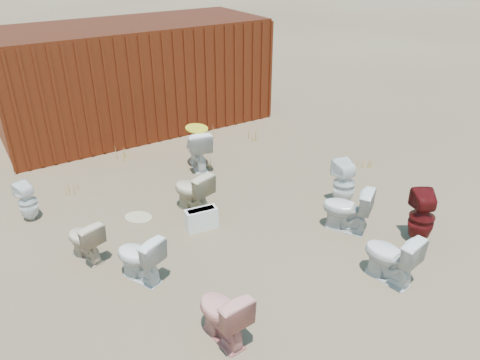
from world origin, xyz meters
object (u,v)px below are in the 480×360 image
toilet_front_c (391,256)px  toilet_back_a (28,202)px  toilet_front_e (347,209)px  toilet_front_a (139,257)px  toilet_back_beige_left (84,240)px  toilet_back_e (344,184)px  toilet_front_maroon (422,217)px  toilet_back_yellowlid (198,148)px  loose_tank (201,219)px  shipping_container (135,77)px  toilet_front_pink (222,314)px  toilet_back_beige_right (192,191)px

toilet_front_c → toilet_back_a: (-3.77, 4.13, -0.05)m
toilet_front_c → toilet_front_e: bearing=-116.9°
toilet_front_c → toilet_back_a: size_ratio=1.15×
toilet_front_a → toilet_back_beige_left: bearing=-84.4°
toilet_back_e → toilet_back_a: bearing=-17.4°
toilet_front_maroon → toilet_back_yellowlid: size_ratio=1.02×
toilet_front_maroon → toilet_back_e: 1.42m
toilet_back_beige_left → loose_tank: toilet_back_beige_left is taller
shipping_container → toilet_back_yellowlid: bearing=-87.1°
shipping_container → toilet_back_beige_left: size_ratio=9.27×
loose_tank → toilet_front_a: bearing=-145.2°
toilet_front_c → toilet_front_e: 1.24m
toilet_back_e → toilet_front_pink: bearing=34.6°
toilet_front_pink → toilet_back_beige_right: size_ratio=0.98×
toilet_front_c → toilet_back_yellowlid: 4.43m
toilet_back_a → toilet_back_beige_right: bearing=136.5°
toilet_front_a → toilet_back_e: toilet_back_e is taller
toilet_back_a → toilet_back_beige_left: (0.48, -1.53, -0.00)m
toilet_front_e → toilet_back_beige_left: bearing=-53.2°
toilet_back_yellowlid → loose_tank: 2.22m
toilet_front_a → toilet_back_a: 2.56m
toilet_back_beige_left → toilet_front_e: bearing=142.8°
toilet_front_c → toilet_back_e: (0.84, 1.78, 0.04)m
shipping_container → toilet_front_e: 6.16m
toilet_back_e → toilet_front_e: bearing=59.6°
toilet_front_c → toilet_front_maroon: 1.14m
toilet_front_c → toilet_back_beige_left: (-3.29, 2.60, -0.05)m
toilet_front_pink → toilet_back_beige_left: bearing=-73.6°
toilet_front_c → toilet_back_a: toilet_front_c is taller
toilet_front_maroon → toilet_back_beige_left: size_ratio=1.29×
toilet_front_maroon → toilet_back_e: size_ratio=1.01×
toilet_back_a → toilet_back_beige_left: 1.61m
toilet_front_e → toilet_back_yellowlid: toilet_back_yellowlid is taller
shipping_container → toilet_front_a: bearing=-111.1°
toilet_front_c → toilet_front_e: (0.35, 1.19, 0.00)m
toilet_front_e → toilet_back_beige_left: 3.90m
toilet_front_pink → toilet_back_a: (-1.38, 3.86, -0.04)m
toilet_front_pink → toilet_back_beige_left: 2.49m
toilet_back_e → loose_tank: size_ratio=1.65×
toilet_front_c → toilet_back_e: bearing=-126.0°
toilet_front_pink → toilet_back_beige_left: toilet_front_pink is taller
shipping_container → toilet_back_beige_left: shipping_container is taller
toilet_back_a → toilet_front_a: bearing=94.9°
toilet_front_a → toilet_front_c: (2.80, -1.76, 0.02)m
toilet_front_maroon → toilet_back_a: toilet_front_maroon is taller
toilet_front_e → toilet_back_beige_right: 2.50m
shipping_container → toilet_front_e: size_ratio=7.93×
toilet_back_yellowlid → loose_tank: size_ratio=1.63×
toilet_back_a → toilet_back_e: bearing=135.7°
toilet_back_yellowlid → toilet_back_beige_left: bearing=47.3°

